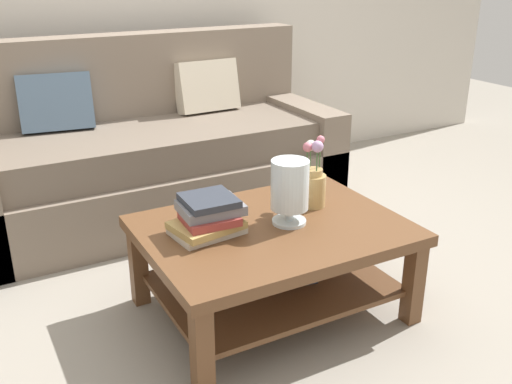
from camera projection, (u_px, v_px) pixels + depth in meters
name	position (u px, v px, depth m)	size (l,w,h in m)	color
ground_plane	(251.00, 275.00, 2.95)	(10.00, 10.00, 0.00)	gray
couch	(152.00, 155.00, 3.57)	(2.21, 0.90, 1.06)	#7A6B5B
coffee_table	(273.00, 249.00, 2.53)	(1.10, 0.82, 0.43)	brown
book_stack_main	(208.00, 217.00, 2.39)	(0.31, 0.25, 0.16)	beige
glass_hurricane_vase	(290.00, 187.00, 2.45)	(0.16, 0.16, 0.28)	silver
flower_pitcher	(313.00, 182.00, 2.65)	(0.11, 0.12, 0.33)	tan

